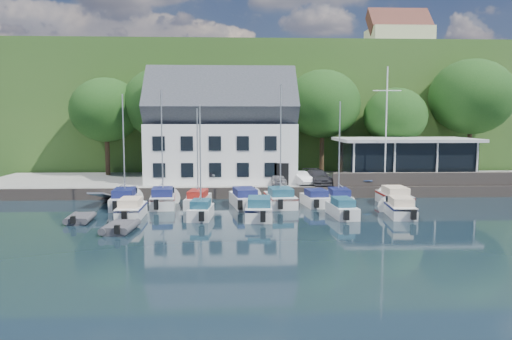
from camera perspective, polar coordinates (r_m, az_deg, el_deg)
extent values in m
plane|color=black|center=(33.53, 7.58, -6.24)|extent=(180.00, 180.00, 0.00)
cube|color=#989893|center=(50.52, 4.07, -1.52)|extent=(60.00, 13.00, 1.00)
cube|color=#61554E|center=(44.13, 5.05, -2.61)|extent=(60.00, 0.30, 1.00)
cube|color=#2F5720|center=(94.43, 0.93, 6.51)|extent=(160.00, 75.00, 16.00)
cube|color=#525C2E|center=(103.59, 5.16, 10.95)|extent=(50.00, 30.00, 0.30)
cube|color=#61554E|center=(47.48, 19.51, -0.99)|extent=(18.00, 0.50, 1.20)
imported|color=#ADADB2|center=(45.72, 2.45, -0.92)|extent=(1.55, 3.51, 1.17)
imported|color=silver|center=(46.11, 5.08, -0.88)|extent=(2.16, 3.78, 1.18)
imported|color=#2F2E34|center=(46.35, 7.05, -0.78)|extent=(2.43, 4.74, 1.31)
imported|color=#315098|center=(47.55, 12.08, -0.63)|extent=(2.42, 4.39, 1.42)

